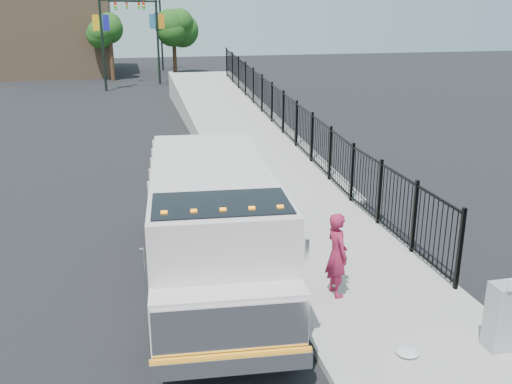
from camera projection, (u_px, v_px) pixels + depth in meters
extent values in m
plane|color=black|center=(273.00, 270.00, 13.44)|extent=(120.00, 120.00, 0.00)
cube|color=#9E998E|center=(385.00, 299.00, 11.98)|extent=(3.55, 12.00, 0.12)
cube|color=#ADAAA3|center=(297.00, 309.00, 11.56)|extent=(0.30, 12.00, 0.16)
cube|color=#9E998E|center=(234.00, 129.00, 28.72)|extent=(3.95, 24.06, 3.19)
cube|color=black|center=(283.00, 126.00, 25.03)|extent=(0.10, 28.00, 1.80)
cube|color=black|center=(213.00, 253.00, 12.93)|extent=(1.64, 7.29, 0.23)
cube|color=silver|center=(221.00, 255.00, 10.30)|extent=(2.68, 2.53, 2.13)
cube|color=silver|center=(229.00, 318.00, 9.21)|extent=(2.55, 0.94, 1.06)
cube|color=silver|center=(231.00, 332.00, 8.84)|extent=(2.44, 0.28, 0.90)
cube|color=silver|center=(232.00, 364.00, 8.93)|extent=(2.56, 0.39, 0.30)
cube|color=orange|center=(232.00, 355.00, 8.88)|extent=(2.55, 0.26, 0.06)
cube|color=black|center=(222.00, 227.00, 9.85)|extent=(2.44, 1.56, 0.90)
cube|color=silver|center=(207.00, 190.00, 13.90)|extent=(2.90, 4.65, 1.81)
cube|color=silver|center=(142.00, 260.00, 8.97)|extent=(0.07, 0.07, 0.37)
cube|color=silver|center=(307.00, 250.00, 9.33)|extent=(0.07, 0.07, 0.37)
cube|color=orange|center=(164.00, 213.00, 9.23)|extent=(0.11, 0.09, 0.06)
cube|color=orange|center=(194.00, 212.00, 9.29)|extent=(0.11, 0.09, 0.06)
cube|color=orange|center=(223.00, 210.00, 9.36)|extent=(0.11, 0.09, 0.06)
cube|color=orange|center=(252.00, 209.00, 9.42)|extent=(0.11, 0.09, 0.06)
cube|color=orange|center=(280.00, 207.00, 9.49)|extent=(0.11, 0.09, 0.06)
cylinder|color=black|center=(161.00, 336.00, 9.79)|extent=(0.42, 1.09, 1.06)
cylinder|color=black|center=(289.00, 326.00, 10.10)|extent=(0.42, 1.09, 1.06)
cylinder|color=black|center=(164.00, 226.00, 14.69)|extent=(0.42, 1.09, 1.06)
cylinder|color=black|center=(249.00, 221.00, 15.00)|extent=(0.42, 1.09, 1.06)
cylinder|color=black|center=(164.00, 210.00, 15.79)|extent=(0.42, 1.09, 1.06)
cylinder|color=black|center=(244.00, 207.00, 16.10)|extent=(0.42, 1.09, 1.06)
imported|color=maroon|center=(337.00, 254.00, 11.80)|extent=(0.50, 0.70, 1.81)
cube|color=gray|center=(504.00, 316.00, 9.99)|extent=(0.55, 0.40, 1.25)
ellipsoid|color=silver|center=(407.00, 352.00, 9.96)|extent=(0.42, 0.42, 0.10)
cylinder|color=black|center=(102.00, 34.00, 40.48)|extent=(0.18, 0.18, 8.00)
cube|color=black|center=(123.00, 0.00, 40.10)|extent=(3.20, 0.08, 0.08)
cube|color=black|center=(144.00, 6.00, 40.52)|extent=(0.18, 0.22, 0.60)
cube|color=navy|center=(106.00, 23.00, 40.30)|extent=(0.45, 0.04, 1.10)
cube|color=#F1A211|center=(96.00, 23.00, 40.16)|extent=(0.45, 0.04, 1.10)
cylinder|color=black|center=(157.00, 32.00, 44.24)|extent=(0.18, 0.18, 8.00)
cube|color=black|center=(134.00, 1.00, 43.18)|extent=(3.20, 0.08, 0.08)
cube|color=black|center=(115.00, 6.00, 42.99)|extent=(0.18, 0.22, 0.60)
cube|color=orange|center=(161.00, 21.00, 44.06)|extent=(0.45, 0.04, 1.10)
cube|color=#296595|center=(152.00, 21.00, 43.91)|extent=(0.45, 0.04, 1.10)
cylinder|color=black|center=(105.00, 29.00, 49.68)|extent=(0.18, 0.18, 8.00)
cube|color=black|center=(122.00, 1.00, 49.30)|extent=(3.20, 0.08, 0.08)
cube|color=black|center=(139.00, 6.00, 49.71)|extent=(0.18, 0.22, 0.60)
cube|color=#256393|center=(108.00, 20.00, 49.50)|extent=(0.45, 0.04, 1.10)
cube|color=#C16609|center=(100.00, 20.00, 49.35)|extent=(0.45, 0.04, 1.10)
cylinder|color=black|center=(161.00, 27.00, 53.84)|extent=(0.18, 0.18, 8.00)
cube|color=black|center=(142.00, 2.00, 52.79)|extent=(3.20, 0.08, 0.08)
cube|color=black|center=(127.00, 6.00, 52.59)|extent=(0.18, 0.22, 0.60)
cube|color=red|center=(164.00, 19.00, 53.67)|extent=(0.45, 0.04, 1.10)
cube|color=navy|center=(157.00, 19.00, 53.52)|extent=(0.45, 0.04, 1.10)
cylinder|color=#382314|center=(112.00, 61.00, 47.01)|extent=(0.36, 0.36, 3.20)
sphere|color=#194714|center=(110.00, 31.00, 46.26)|extent=(2.44, 2.44, 2.44)
cylinder|color=#382314|center=(175.00, 56.00, 51.37)|extent=(0.36, 0.36, 3.20)
sphere|color=#194714|center=(173.00, 29.00, 50.63)|extent=(2.75, 2.75, 2.75)
cylinder|color=#382314|center=(107.00, 51.00, 58.05)|extent=(0.36, 0.36, 3.20)
sphere|color=#194714|center=(105.00, 26.00, 57.30)|extent=(2.53, 2.53, 2.53)
cube|color=#8C664C|center=(53.00, 29.00, 51.06)|extent=(10.00, 10.00, 8.00)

